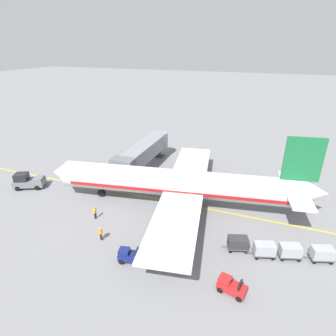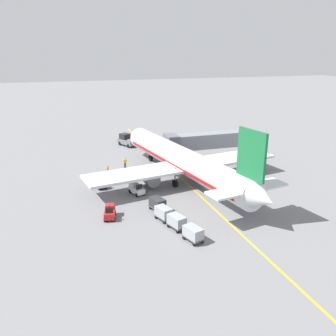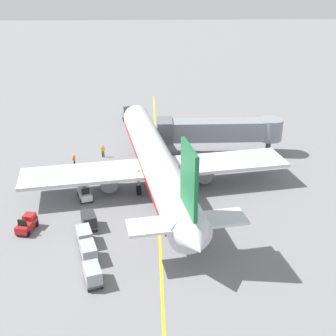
{
  "view_description": "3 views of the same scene",
  "coord_description": "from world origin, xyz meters",
  "px_view_note": "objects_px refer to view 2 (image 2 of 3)",
  "views": [
    {
      "loc": [
        -31.42,
        -10.06,
        20.37
      ],
      "look_at": [
        2.58,
        2.6,
        3.93
      ],
      "focal_mm": 29.38,
      "sensor_mm": 36.0,
      "label": 1
    },
    {
      "loc": [
        -17.97,
        -46.79,
        18.56
      ],
      "look_at": [
        -2.64,
        -0.42,
        2.4
      ],
      "focal_mm": 37.66,
      "sensor_mm": 36.0,
      "label": 2
    },
    {
      "loc": [
        -0.64,
        -44.46,
        22.48
      ],
      "look_at": [
        1.21,
        -0.51,
        2.45
      ],
      "focal_mm": 45.51,
      "sensor_mm": 36.0,
      "label": 3
    }
  ],
  "objects_px": {
    "jet_bridge": "(210,140)",
    "baggage_tug_lead": "(110,212)",
    "baggage_cart_second_in_train": "(164,212)",
    "ground_crew_wing_walker": "(108,170)",
    "pushback_tractor": "(127,140)",
    "baggage_cart_front": "(157,203)",
    "baggage_cart_tail_end": "(193,233)",
    "parked_airliner": "(183,161)",
    "baggage_cart_third_in_train": "(177,221)",
    "ground_crew_loader": "(125,162)",
    "baggage_tug_trailing": "(100,183)",
    "baggage_tug_spare": "(136,189)"
  },
  "relations": [
    {
      "from": "baggage_tug_lead",
      "to": "baggage_cart_front",
      "type": "height_order",
      "value": "baggage_tug_lead"
    },
    {
      "from": "parked_airliner",
      "to": "baggage_tug_trailing",
      "type": "relative_size",
      "value": 13.81
    },
    {
      "from": "parked_airliner",
      "to": "ground_crew_wing_walker",
      "type": "bearing_deg",
      "value": 150.43
    },
    {
      "from": "jet_bridge",
      "to": "baggage_cart_third_in_train",
      "type": "bearing_deg",
      "value": -122.3
    },
    {
      "from": "baggage_cart_second_in_train",
      "to": "ground_crew_wing_walker",
      "type": "bearing_deg",
      "value": 101.87
    },
    {
      "from": "jet_bridge",
      "to": "baggage_tug_spare",
      "type": "xyz_separation_m",
      "value": [
        -16.6,
        -12.14,
        -2.75
      ]
    },
    {
      "from": "baggage_tug_spare",
      "to": "baggage_cart_tail_end",
      "type": "height_order",
      "value": "baggage_tug_spare"
    },
    {
      "from": "baggage_tug_spare",
      "to": "baggage_cart_front",
      "type": "distance_m",
      "value": 6.09
    },
    {
      "from": "ground_crew_wing_walker",
      "to": "ground_crew_loader",
      "type": "bearing_deg",
      "value": 42.09
    },
    {
      "from": "pushback_tractor",
      "to": "baggage_cart_second_in_train",
      "type": "distance_m",
      "value": 35.03
    },
    {
      "from": "pushback_tractor",
      "to": "baggage_tug_lead",
      "type": "bearing_deg",
      "value": -105.56
    },
    {
      "from": "baggage_tug_lead",
      "to": "baggage_cart_tail_end",
      "type": "xyz_separation_m",
      "value": [
        7.23,
        -8.07,
        0.24
      ]
    },
    {
      "from": "parked_airliner",
      "to": "baggage_tug_spare",
      "type": "distance_m",
      "value": 8.74
    },
    {
      "from": "baggage_tug_spare",
      "to": "ground_crew_loader",
      "type": "relative_size",
      "value": 1.63
    },
    {
      "from": "ground_crew_wing_walker",
      "to": "ground_crew_loader",
      "type": "xyz_separation_m",
      "value": [
        3.35,
        3.03,
        0.0
      ]
    },
    {
      "from": "baggage_cart_front",
      "to": "baggage_cart_third_in_train",
      "type": "relative_size",
      "value": 1.0
    },
    {
      "from": "pushback_tractor",
      "to": "ground_crew_wing_walker",
      "type": "xyz_separation_m",
      "value": [
        -6.84,
        -17.47,
        -0.15
      ]
    },
    {
      "from": "baggage_tug_lead",
      "to": "ground_crew_wing_walker",
      "type": "relative_size",
      "value": 1.6
    },
    {
      "from": "parked_airliner",
      "to": "baggage_cart_front",
      "type": "bearing_deg",
      "value": -127.04
    },
    {
      "from": "pushback_tractor",
      "to": "baggage_cart_front",
      "type": "distance_m",
      "value": 32.32
    },
    {
      "from": "baggage_cart_second_in_train",
      "to": "jet_bridge",
      "type": "bearing_deg",
      "value": 53.44
    },
    {
      "from": "jet_bridge",
      "to": "baggage_cart_tail_end",
      "type": "distance_m",
      "value": 29.95
    },
    {
      "from": "baggage_cart_front",
      "to": "baggage_cart_second_in_train",
      "type": "xyz_separation_m",
      "value": [
        -0.07,
        -2.72,
        0.0
      ]
    },
    {
      "from": "parked_airliner",
      "to": "baggage_tug_trailing",
      "type": "bearing_deg",
      "value": 174.23
    },
    {
      "from": "jet_bridge",
      "to": "ground_crew_loader",
      "type": "height_order",
      "value": "jet_bridge"
    },
    {
      "from": "baggage_tug_spare",
      "to": "baggage_tug_trailing",
      "type": "bearing_deg",
      "value": 136.66
    },
    {
      "from": "baggage_tug_trailing",
      "to": "baggage_cart_second_in_train",
      "type": "relative_size",
      "value": 0.91
    },
    {
      "from": "baggage_tug_spare",
      "to": "baggage_cart_second_in_train",
      "type": "distance_m",
      "value": 8.75
    },
    {
      "from": "jet_bridge",
      "to": "baggage_tug_lead",
      "type": "relative_size",
      "value": 6.24
    },
    {
      "from": "baggage_tug_trailing",
      "to": "ground_crew_wing_walker",
      "type": "xyz_separation_m",
      "value": [
        1.85,
        4.65,
        0.24
      ]
    },
    {
      "from": "baggage_tug_trailing",
      "to": "ground_crew_wing_walker",
      "type": "relative_size",
      "value": 1.6
    },
    {
      "from": "ground_crew_loader",
      "to": "baggage_cart_tail_end",
      "type": "bearing_deg",
      "value": -86.23
    },
    {
      "from": "baggage_tug_lead",
      "to": "ground_crew_wing_walker",
      "type": "xyz_separation_m",
      "value": [
        2.16,
        14.88,
        0.24
      ]
    },
    {
      "from": "jet_bridge",
      "to": "ground_crew_wing_walker",
      "type": "xyz_separation_m",
      "value": [
        -19.09,
        -3.4,
        -2.51
      ]
    },
    {
      "from": "parked_airliner",
      "to": "baggage_cart_third_in_train",
      "type": "height_order",
      "value": "parked_airliner"
    },
    {
      "from": "pushback_tractor",
      "to": "baggage_tug_trailing",
      "type": "height_order",
      "value": "pushback_tractor"
    },
    {
      "from": "baggage_tug_trailing",
      "to": "ground_crew_loader",
      "type": "bearing_deg",
      "value": 55.91
    },
    {
      "from": "jet_bridge",
      "to": "ground_crew_loader",
      "type": "bearing_deg",
      "value": -178.66
    },
    {
      "from": "baggage_cart_second_in_train",
      "to": "parked_airliner",
      "type": "bearing_deg",
      "value": 59.78
    },
    {
      "from": "parked_airliner",
      "to": "ground_crew_loader",
      "type": "distance_m",
      "value": 11.57
    },
    {
      "from": "parked_airliner",
      "to": "jet_bridge",
      "type": "xyz_separation_m",
      "value": [
        8.72,
        9.29,
        0.27
      ]
    },
    {
      "from": "ground_crew_loader",
      "to": "baggage_tug_lead",
      "type": "bearing_deg",
      "value": -107.13
    },
    {
      "from": "parked_airliner",
      "to": "baggage_cart_third_in_train",
      "type": "bearing_deg",
      "value": -113.23
    },
    {
      "from": "baggage_tug_spare",
      "to": "baggage_cart_third_in_train",
      "type": "bearing_deg",
      "value": -80.48
    },
    {
      "from": "baggage_cart_second_in_train",
      "to": "ground_crew_loader",
      "type": "xyz_separation_m",
      "value": [
        -0.31,
        20.44,
        0.0
      ]
    },
    {
      "from": "ground_crew_loader",
      "to": "baggage_tug_spare",
      "type": "bearing_deg",
      "value": -94.21
    },
    {
      "from": "baggage_cart_tail_end",
      "to": "ground_crew_wing_walker",
      "type": "height_order",
      "value": "ground_crew_wing_walker"
    },
    {
      "from": "baggage_cart_third_in_train",
      "to": "parked_airliner",
      "type": "bearing_deg",
      "value": 66.77
    },
    {
      "from": "baggage_tug_lead",
      "to": "baggage_tug_trailing",
      "type": "height_order",
      "value": "same"
    },
    {
      "from": "baggage_cart_tail_end",
      "to": "ground_crew_wing_walker",
      "type": "bearing_deg",
      "value": 102.45
    }
  ]
}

